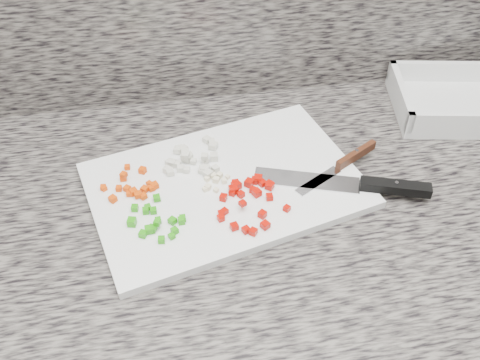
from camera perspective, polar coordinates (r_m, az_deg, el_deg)
The scene contains 11 objects.
cabinet at distance 1.22m, azimuth 1.51°, elevation -17.75°, with size 3.92×0.62×0.86m, color beige.
countertop at distance 0.85m, azimuth 2.07°, elevation -3.00°, with size 3.96×0.64×0.04m, color #635E57.
cutting_board at distance 0.85m, azimuth -1.56°, elevation -0.56°, with size 0.42×0.28×0.01m, color white.
carrot_pile at distance 0.85m, azimuth -11.39°, elevation -0.60°, with size 0.09×0.08×0.02m.
onion_pile at distance 0.88m, azimuth -5.13°, elevation 2.27°, with size 0.10×0.10×0.02m.
green_pepper_pile at distance 0.79m, azimuth -9.05°, elevation -4.34°, with size 0.09×0.09×0.02m.
red_pepper_pile at distance 0.81m, azimuth 0.91°, elevation -1.80°, with size 0.11×0.12×0.02m.
garlic_pile at distance 0.84m, azimuth -2.76°, elevation -0.02°, with size 0.05×0.05×0.01m.
chef_knife at distance 0.85m, azimuth 13.13°, elevation -0.50°, with size 0.27×0.12×0.02m.
paring_knife at distance 0.89m, azimuth 11.32°, elevation 1.97°, with size 0.16×0.10×0.02m.
tray at distance 1.09m, azimuth 22.61°, elevation 7.66°, with size 0.28×0.22×0.05m.
Camera 1 is at (-0.13, 0.87, 1.50)m, focal length 40.00 mm.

